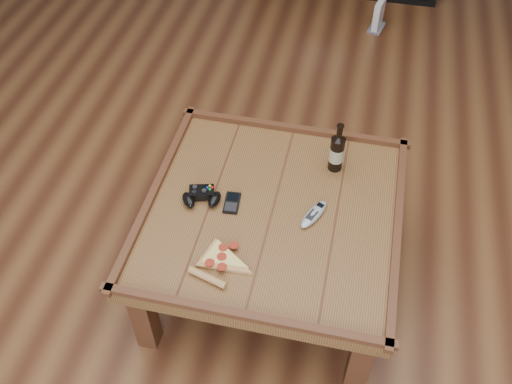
% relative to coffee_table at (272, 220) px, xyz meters
% --- Properties ---
extents(ground, '(6.00, 6.00, 0.00)m').
position_rel_coffee_table_xyz_m(ground, '(0.00, 0.00, -0.39)').
color(ground, '#462314').
rests_on(ground, ground).
extents(coffee_table, '(1.03, 1.03, 0.48)m').
position_rel_coffee_table_xyz_m(coffee_table, '(0.00, 0.00, 0.00)').
color(coffee_table, '#513217').
rests_on(coffee_table, ground).
extents(beer_bottle, '(0.06, 0.06, 0.24)m').
position_rel_coffee_table_xyz_m(beer_bottle, '(0.21, 0.29, 0.15)').
color(beer_bottle, black).
rests_on(beer_bottle, coffee_table).
extents(game_controller, '(0.17, 0.14, 0.05)m').
position_rel_coffee_table_xyz_m(game_controller, '(-0.29, -0.01, 0.08)').
color(game_controller, black).
rests_on(game_controller, coffee_table).
extents(pizza_slice, '(0.23, 0.30, 0.03)m').
position_rel_coffee_table_xyz_m(pizza_slice, '(-0.14, -0.29, 0.07)').
color(pizza_slice, tan).
rests_on(pizza_slice, coffee_table).
extents(smartphone, '(0.07, 0.11, 0.01)m').
position_rel_coffee_table_xyz_m(smartphone, '(-0.16, -0.00, 0.07)').
color(smartphone, black).
rests_on(smartphone, coffee_table).
extents(remote_control, '(0.11, 0.17, 0.02)m').
position_rel_coffee_table_xyz_m(remote_control, '(0.16, 0.01, 0.07)').
color(remote_control, '#92989E').
rests_on(remote_control, coffee_table).
extents(game_console, '(0.12, 0.18, 0.21)m').
position_rel_coffee_table_xyz_m(game_console, '(0.31, 2.15, -0.30)').
color(game_console, slate).
rests_on(game_console, ground).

